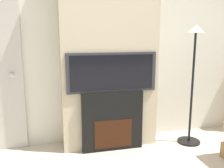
# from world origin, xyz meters

# --- Properties ---
(wall_back) EXTENTS (6.00, 0.06, 2.70)m
(wall_back) POSITION_xyz_m (0.00, 2.03, 1.35)
(wall_back) COLOR silver
(wall_back) RESTS_ON ground_plane
(chimney_breast) EXTENTS (1.24, 0.35, 2.70)m
(chimney_breast) POSITION_xyz_m (0.00, 1.83, 1.35)
(chimney_breast) COLOR #BCAD8E
(chimney_breast) RESTS_ON ground_plane
(fireplace) EXTENTS (0.78, 0.15, 0.77)m
(fireplace) POSITION_xyz_m (0.00, 1.65, 0.38)
(fireplace) COLOR black
(fireplace) RESTS_ON ground_plane
(television) EXTENTS (1.13, 0.07, 0.49)m
(television) POSITION_xyz_m (0.00, 1.65, 1.01)
(television) COLOR #2D2D33
(television) RESTS_ON fireplace
(floor_lamp) EXTENTS (0.30, 0.30, 1.59)m
(floor_lamp) POSITION_xyz_m (1.08, 1.58, 0.99)
(floor_lamp) COLOR black
(floor_lamp) RESTS_ON ground_plane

